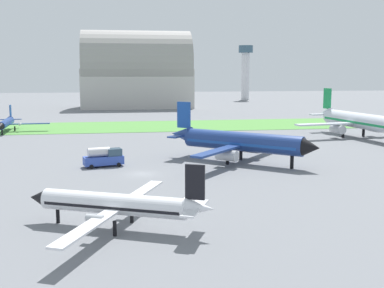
% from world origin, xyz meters
% --- Properties ---
extents(ground_plane, '(600.00, 600.00, 0.00)m').
position_xyz_m(ground_plane, '(0.00, 0.00, 0.00)').
color(ground_plane, slate).
extents(grass_taxiway_strip, '(360.00, 28.00, 0.08)m').
position_xyz_m(grass_taxiway_strip, '(0.00, 64.82, 0.04)').
color(grass_taxiway_strip, '#549342').
rests_on(grass_taxiway_strip, ground_plane).
extents(airplane_midfield_jet, '(23.82, 23.20, 10.22)m').
position_xyz_m(airplane_midfield_jet, '(17.15, 6.62, 3.68)').
color(airplane_midfield_jet, navy).
rests_on(airplane_midfield_jet, ground_plane).
extents(airplane_taxiing_turboprop, '(22.08, 18.90, 6.61)m').
position_xyz_m(airplane_taxiing_turboprop, '(-32.56, 57.44, 2.42)').
color(airplane_taxiing_turboprop, navy).
rests_on(airplane_taxiing_turboprop, ground_plane).
extents(airplane_foreground_turboprop, '(19.03, 21.91, 7.02)m').
position_xyz_m(airplane_foreground_turboprop, '(-3.83, -25.56, 2.57)').
color(airplane_foreground_turboprop, white).
rests_on(airplane_foreground_turboprop, ground_plane).
extents(airplane_parked_jet_far, '(32.16, 31.66, 11.39)m').
position_xyz_m(airplane_parked_jet_far, '(53.01, 33.23, 4.10)').
color(airplane_parked_jet_far, silver).
rests_on(airplane_parked_jet_far, ground_plane).
extents(fuel_truck_near_gate, '(6.89, 3.90, 3.29)m').
position_xyz_m(fuel_truck_near_gate, '(-5.99, 6.86, 1.58)').
color(fuel_truck_near_gate, '#334FB2').
rests_on(fuel_truck_near_gate, ground_plane).
extents(hangar_distant, '(47.47, 27.94, 33.41)m').
position_xyz_m(hangar_distant, '(5.08, 139.40, 15.49)').
color(hangar_distant, '#BCB7B2').
rests_on(hangar_distant, ground_plane).
extents(control_tower, '(8.00, 8.00, 30.17)m').
position_xyz_m(control_tower, '(67.84, 188.56, 18.15)').
color(control_tower, silver).
rests_on(control_tower, ground_plane).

